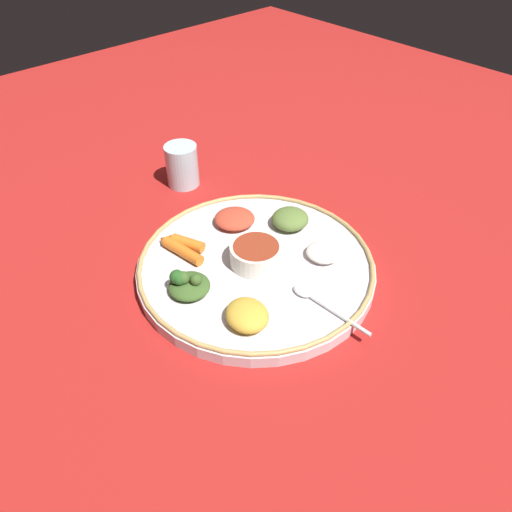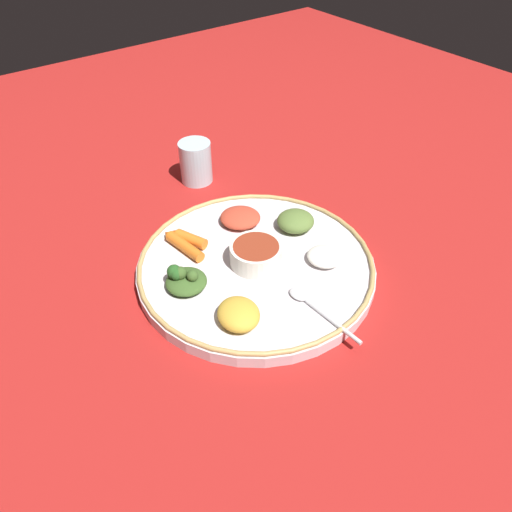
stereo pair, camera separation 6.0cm
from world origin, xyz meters
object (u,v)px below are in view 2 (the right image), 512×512
object	(u,v)px
center_bowl	(256,254)
drinking_glass	(196,165)
spoon	(313,305)
greens_pile	(184,279)
carrot_near_spoon	(188,238)
carrot_outer	(183,245)

from	to	relation	value
center_bowl	drinking_glass	distance (m)	0.32
spoon	drinking_glass	distance (m)	0.45
spoon	drinking_glass	world-z (taller)	drinking_glass
greens_pile	carrot_near_spoon	xyz separation A→B (m)	(-0.09, 0.06, -0.01)
carrot_near_spoon	greens_pile	bearing A→B (deg)	-34.37
spoon	carrot_near_spoon	xyz separation A→B (m)	(-0.25, -0.07, 0.01)
center_bowl	carrot_outer	xyz separation A→B (m)	(-0.11, -0.08, -0.01)
greens_pile	drinking_glass	size ratio (longest dim) A/B	0.79
carrot_near_spoon	spoon	bearing A→B (deg)	15.43
center_bowl	drinking_glass	xyz separation A→B (m)	(-0.31, 0.08, -0.00)
carrot_outer	greens_pile	bearing A→B (deg)	-28.95
spoon	greens_pile	size ratio (longest dim) A/B	2.07
center_bowl	greens_pile	xyz separation A→B (m)	(-0.02, -0.13, -0.00)
greens_pile	carrot_outer	world-z (taller)	greens_pile
spoon	carrot_outer	bearing A→B (deg)	-160.14
greens_pile	carrot_outer	distance (m)	0.09
spoon	greens_pile	world-z (taller)	greens_pile
spoon	greens_pile	distance (m)	0.21
center_bowl	drinking_glass	world-z (taller)	drinking_glass
spoon	center_bowl	bearing A→B (deg)	-177.12
center_bowl	carrot_near_spoon	distance (m)	0.13
carrot_outer	center_bowl	bearing A→B (deg)	37.11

